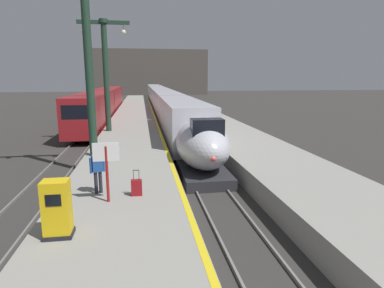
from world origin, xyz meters
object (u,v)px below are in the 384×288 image
object	(u,v)px
regional_train_adjacent	(103,103)
passenger_near_edge	(97,168)
highspeed_train_main	(162,100)
station_column_mid	(87,44)
rolling_suitcase	(137,188)
departure_info_board	(106,160)
station_column_far	(106,65)
ticket_machine_yellow	(57,211)

from	to	relation	value
regional_train_adjacent	passenger_near_edge	size ratio (longest dim) A/B	21.66
highspeed_train_main	station_column_mid	size ratio (longest dim) A/B	7.30
passenger_near_edge	regional_train_adjacent	bearing A→B (deg)	95.76
highspeed_train_main	passenger_near_edge	distance (m)	38.78
rolling_suitcase	departure_info_board	size ratio (longest dim) A/B	0.46
regional_train_adjacent	station_column_far	world-z (taller)	station_column_far
regional_train_adjacent	departure_info_board	bearing A→B (deg)	-83.63
station_column_mid	passenger_near_edge	distance (m)	8.15
highspeed_train_main	passenger_near_edge	xyz separation A→B (m)	(-4.89, -38.47, 0.06)
regional_train_adjacent	station_column_mid	size ratio (longest dim) A/B	3.59
ticket_machine_yellow	highspeed_train_main	bearing A→B (deg)	82.44
station_column_mid	ticket_machine_yellow	bearing A→B (deg)	-87.92
regional_train_adjacent	ticket_machine_yellow	xyz separation A→B (m)	(2.55, -35.18, -0.34)
highspeed_train_main	station_column_far	world-z (taller)	station_column_far
regional_train_adjacent	rolling_suitcase	distance (m)	32.64
station_column_mid	station_column_far	distance (m)	8.80
station_column_far	highspeed_train_main	bearing A→B (deg)	75.85
departure_info_board	ticket_machine_yellow	bearing A→B (deg)	-114.68
highspeed_train_main	ticket_machine_yellow	xyz separation A→B (m)	(-5.55, -41.82, -0.19)
highspeed_train_main	rolling_suitcase	xyz separation A→B (m)	(-3.46, -38.94, -0.62)
station_column_mid	station_column_far	world-z (taller)	station_column_mid
highspeed_train_main	station_column_mid	xyz separation A→B (m)	(-5.90, -32.17, 5.13)
regional_train_adjacent	departure_info_board	xyz separation A→B (m)	(3.66, -32.78, 0.43)
regional_train_adjacent	highspeed_train_main	bearing A→B (deg)	39.34
station_column_mid	passenger_near_edge	bearing A→B (deg)	-80.90
station_column_mid	rolling_suitcase	distance (m)	9.21
highspeed_train_main	passenger_near_edge	bearing A→B (deg)	-97.24
passenger_near_edge	highspeed_train_main	bearing A→B (deg)	82.76
ticket_machine_yellow	rolling_suitcase	bearing A→B (deg)	54.10
station_column_mid	station_column_far	bearing A→B (deg)	90.00
passenger_near_edge	station_column_far	bearing A→B (deg)	93.83
station_column_mid	departure_info_board	distance (m)	8.68
highspeed_train_main	station_column_mid	bearing A→B (deg)	-100.39
departure_info_board	regional_train_adjacent	bearing A→B (deg)	96.37
highspeed_train_main	departure_info_board	distance (m)	39.67
passenger_near_edge	ticket_machine_yellow	distance (m)	3.42
regional_train_adjacent	departure_info_board	size ratio (longest dim) A/B	17.26
passenger_near_edge	ticket_machine_yellow	world-z (taller)	passenger_near_edge
rolling_suitcase	departure_info_board	bearing A→B (deg)	-154.07
regional_train_adjacent	rolling_suitcase	bearing A→B (deg)	-81.83
rolling_suitcase	ticket_machine_yellow	bearing A→B (deg)	-125.90
station_column_mid	ticket_machine_yellow	world-z (taller)	station_column_mid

